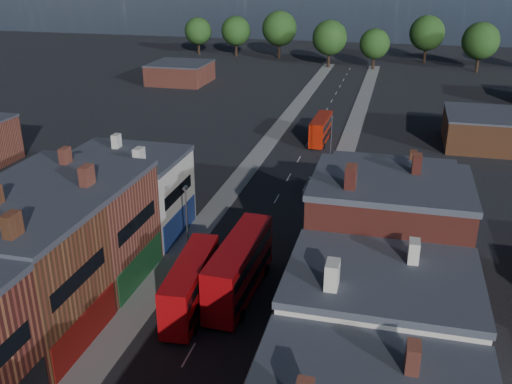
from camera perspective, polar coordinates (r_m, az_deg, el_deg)
The scene contains 10 objects.
pavement_west at distance 76.03m, azimuth -2.40°, elevation 0.39°, with size 3.00×200.00×0.12m, color gray.
pavement_east at distance 73.62m, azimuth 7.35°, elevation -0.54°, with size 3.00×200.00×0.12m, color gray.
lamp_post_2 at distance 56.44m, azimuth -6.95°, elevation -2.68°, with size 0.25×0.70×8.12m.
lamp_post_3 at distance 81.56m, azimuth 7.51°, elevation 5.21°, with size 0.25×0.70×8.12m.
bus_0 at distance 49.87m, azimuth -6.53°, elevation -9.11°, with size 3.35×10.92×4.65m.
bus_1 at distance 51.39m, azimuth -1.66°, elevation -7.46°, with size 3.45×12.44×5.33m.
bus_2 at distance 95.47m, azimuth 6.50°, elevation 6.29°, with size 2.72×10.04×4.31m.
car_2 at distance 63.13m, azimuth -1.09°, elevation -3.75°, with size 2.23×4.83×1.34m, color black.
car_3 at distance 75.41m, azimuth 5.52°, elevation 0.56°, with size 1.70×4.17×1.21m, color silver.
ped_3 at distance 46.68m, azimuth 3.45°, elevation -13.65°, with size 1.03×0.47×1.75m, color #5F5B51.
Camera 1 is at (13.87, -17.58, 28.32)m, focal length 40.00 mm.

